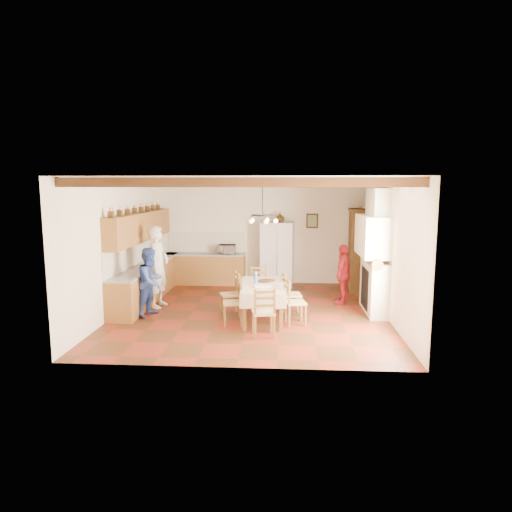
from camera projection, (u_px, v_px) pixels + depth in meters
The scene contains 31 objects.
floor at pixel (251, 312), 10.44m from camera, with size 6.00×6.50×0.02m, color #4C2713.
ceiling at pixel (251, 179), 9.98m from camera, with size 6.00×6.50×0.02m, color white.
wall_back at pixel (259, 232), 13.42m from camera, with size 6.00×0.02×3.00m, color beige.
wall_front at pixel (235, 275), 6.99m from camera, with size 6.00×0.02×3.00m, color beige.
wall_left at pixel (119, 246), 10.40m from camera, with size 0.02×6.50×3.00m, color beige.
wall_right at pixel (387, 248), 10.02m from camera, with size 0.02×6.50×3.00m, color beige.
ceiling_beams at pixel (251, 183), 9.99m from camera, with size 6.00×6.30×0.16m, color #361F10, non-canonical shape.
lower_cabinets_left at pixel (148, 282), 11.57m from camera, with size 0.60×4.30×0.86m, color brown.
lower_cabinets_back at pixel (206, 269), 13.38m from camera, with size 2.30×0.60×0.86m, color brown.
countertop_left at pixel (147, 265), 11.51m from camera, with size 0.62×4.30×0.04m, color gray.
countertop_back at pixel (205, 254), 13.31m from camera, with size 2.34×0.62×0.04m, color gray.
backsplash_left at pixel (136, 252), 11.48m from camera, with size 0.03×4.30×0.60m, color silver.
backsplash_back at pixel (207, 242), 13.54m from camera, with size 2.30×0.03×0.60m, color silver.
upper_cabinets at pixel (141, 227), 11.37m from camera, with size 0.35×4.20×0.70m, color brown.
fireplace at pixel (372, 251), 10.25m from camera, with size 0.56×1.60×2.80m, color #EDE5C4, non-canonical shape.
wall_picture at pixel (312, 221), 13.24m from camera, with size 0.34×0.03×0.42m, color #322613.
refrigerator at pixel (277, 254), 13.19m from camera, with size 0.92×0.75×1.83m, color white.
hutch at pixel (358, 250), 12.37m from camera, with size 0.52×1.24×2.25m, color #3B240E, non-canonical shape.
dining_table at pixel (262, 288), 9.75m from camera, with size 1.01×1.82×0.77m.
chandelier at pixel (262, 215), 9.51m from camera, with size 0.47×0.47×0.03m, color black.
chair_left_near at pixel (233, 302), 9.42m from camera, with size 0.42×0.40×0.96m, color brown, non-canonical shape.
chair_left_far at pixel (230, 294), 10.15m from camera, with size 0.42×0.40×0.96m, color brown, non-canonical shape.
chair_right_near at pixel (296, 301), 9.46m from camera, with size 0.42×0.40×0.96m, color brown, non-canonical shape.
chair_right_far at pixel (292, 294), 10.14m from camera, with size 0.42×0.40×0.96m, color brown, non-canonical shape.
chair_end_near at pixel (264, 312), 8.69m from camera, with size 0.42×0.40×0.96m, color brown, non-canonical shape.
chair_end_far at pixel (260, 286), 10.89m from camera, with size 0.42×0.40×0.96m, color brown, non-canonical shape.
person_man at pixel (158, 267), 10.75m from camera, with size 0.71×0.46×1.94m, color beige.
person_woman_blue at pixel (151, 282), 10.05m from camera, with size 0.74×0.58×1.52m, color #2D438F.
person_woman_red at pixel (343, 274), 11.05m from camera, with size 0.86×0.36×1.46m, color #AA1D22.
microwave at pixel (227, 249), 13.24m from camera, with size 0.48×0.33×0.27m, color silver.
fridge_vase at pixel (280, 217), 13.03m from camera, with size 0.26×0.26×0.27m, color #3B240E.
Camera 1 is at (0.76, -10.09, 2.85)m, focal length 32.00 mm.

